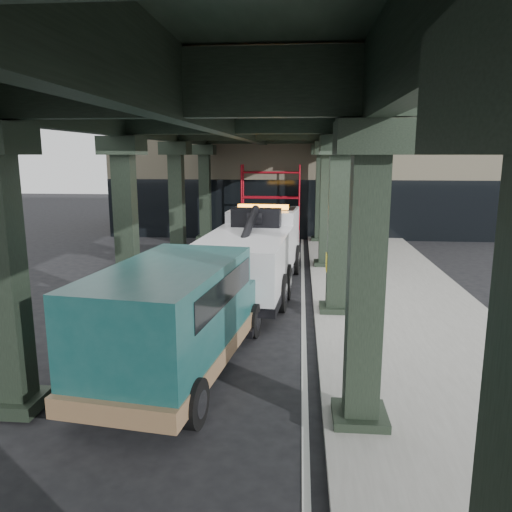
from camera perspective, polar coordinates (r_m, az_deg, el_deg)
The scene contains 8 objects.
ground at distance 12.69m, azimuth -2.31°, elevation -9.28°, with size 90.00×90.00×0.00m, color black.
sidewalk at distance 14.76m, azimuth 16.46°, elevation -6.44°, with size 5.00×40.00×0.15m, color gray.
lane_stripe at distance 14.48m, azimuth 5.45°, elevation -6.64°, with size 0.12×38.00×0.01m, color silver.
viaduct at distance 13.94m, azimuth -3.10°, elevation 15.43°, with size 7.40×32.00×6.40m.
building at distance 31.77m, azimuth 5.97°, elevation 10.53°, with size 22.00×10.00×8.00m, color #C6B793.
scaffolding at distance 26.56m, azimuth 1.70°, elevation 6.32°, with size 3.08×0.88×4.00m.
tow_truck at distance 16.73m, azimuth -0.16°, elevation 0.78°, with size 3.10×8.86×2.85m.
towed_van at distance 10.37m, azimuth -9.13°, elevation -6.72°, with size 3.02×6.14×2.39m.
Camera 1 is at (1.55, -11.77, 4.50)m, focal length 35.00 mm.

